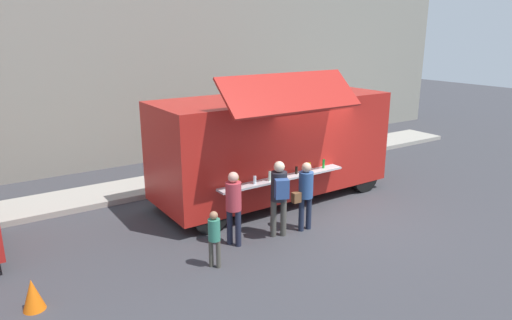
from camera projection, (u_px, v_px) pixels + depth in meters
ground_plane at (330, 216)px, 11.37m from camera, size 60.00×60.00×0.00m
curb_strip at (99, 195)px, 12.54m from camera, size 28.00×1.60×0.15m
building_behind at (86, 41)px, 15.11m from camera, size 32.00×2.40×8.20m
food_truck_main at (273, 144)px, 12.15m from camera, size 6.39×3.23×3.51m
traffic_cone_orange at (33, 295)px, 7.47m from camera, size 0.36×0.36×0.55m
trash_bin at (321, 145)px, 16.27m from camera, size 0.60×0.60×1.01m
customer_front_ordering at (305, 191)px, 10.30m from camera, size 0.53×0.33×1.62m
customer_mid_with_backpack at (279, 192)px, 9.92m from camera, size 0.45×0.57×1.74m
customer_rear_waiting at (234, 202)px, 9.56m from camera, size 0.33×0.33×1.64m
child_near_queue at (214, 234)px, 8.71m from camera, size 0.24×0.24×1.16m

